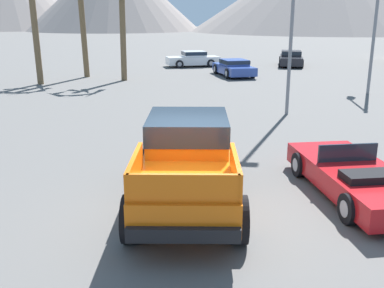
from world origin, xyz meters
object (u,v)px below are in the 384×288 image
at_px(parked_car_blue, 234,67).
at_px(parked_car_dark, 291,58).
at_px(red_convertible_car, 356,178).
at_px(traffic_light_main, 370,11).
at_px(orange_pickup_truck, 187,158).
at_px(parked_car_white, 193,59).

xyz_separation_m(parked_car_blue, parked_car_dark, (4.50, 6.87, 0.04)).
bearing_deg(red_convertible_car, parked_car_dark, 73.37).
distance_m(red_convertible_car, parked_car_blue, 21.01).
height_order(red_convertible_car, parked_car_blue, parked_car_blue).
xyz_separation_m(parked_car_blue, traffic_light_main, (7.15, -5.18, 3.60)).
bearing_deg(parked_car_blue, orange_pickup_truck, -111.58).
relative_size(parked_car_dark, traffic_light_main, 0.77).
bearing_deg(parked_car_blue, parked_car_dark, 36.85).
distance_m(orange_pickup_truck, red_convertible_car, 3.90).
height_order(parked_car_blue, traffic_light_main, traffic_light_main).
xyz_separation_m(parked_car_dark, traffic_light_main, (2.66, -12.05, 3.57)).
bearing_deg(orange_pickup_truck, parked_car_dark, 74.42).
distance_m(parked_car_white, parked_car_blue, 6.43).
relative_size(parked_car_blue, traffic_light_main, 0.76).
relative_size(red_convertible_car, parked_car_blue, 1.02).
bearing_deg(orange_pickup_truck, parked_car_white, 90.38).
relative_size(orange_pickup_truck, parked_car_white, 1.13).
bearing_deg(traffic_light_main, parked_car_blue, 54.09).
bearing_deg(parked_car_dark, orange_pickup_truck, 84.32).
bearing_deg(traffic_light_main, red_convertible_car, 165.59).
distance_m(orange_pickup_truck, parked_car_white, 27.23).
height_order(parked_car_blue, parked_car_dark, parked_car_dark).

